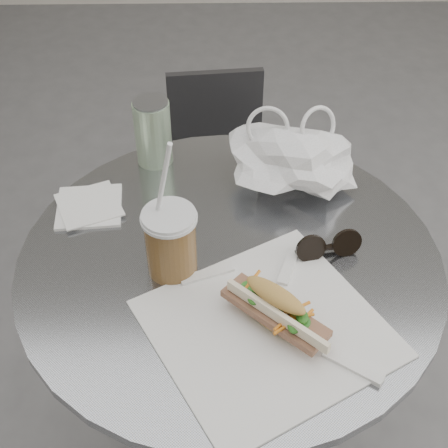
{
  "coord_description": "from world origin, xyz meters",
  "views": [
    {
      "loc": [
        -0.02,
        -0.58,
        1.54
      ],
      "look_at": [
        -0.01,
        0.23,
        0.79
      ],
      "focal_mm": 50.0,
      "sensor_mm": 36.0,
      "label": 1
    }
  ],
  "objects_px": {
    "banh_mi": "(275,309)",
    "iced_coffee": "(171,241)",
    "chair_far": "(220,201)",
    "sunglasses": "(328,247)",
    "drink_can": "(153,132)",
    "cafe_table": "(229,348)"
  },
  "relations": [
    {
      "from": "iced_coffee",
      "to": "sunglasses",
      "type": "bearing_deg",
      "value": 5.64
    },
    {
      "from": "banh_mi",
      "to": "iced_coffee",
      "type": "distance_m",
      "value": 0.21
    },
    {
      "from": "banh_mi",
      "to": "iced_coffee",
      "type": "height_order",
      "value": "iced_coffee"
    },
    {
      "from": "cafe_table",
      "to": "banh_mi",
      "type": "relative_size",
      "value": 3.44
    },
    {
      "from": "iced_coffee",
      "to": "drink_can",
      "type": "height_order",
      "value": "iced_coffee"
    },
    {
      "from": "cafe_table",
      "to": "chair_far",
      "type": "height_order",
      "value": "cafe_table"
    },
    {
      "from": "cafe_table",
      "to": "sunglasses",
      "type": "relative_size",
      "value": 6.21
    },
    {
      "from": "chair_far",
      "to": "iced_coffee",
      "type": "height_order",
      "value": "iced_coffee"
    },
    {
      "from": "chair_far",
      "to": "drink_can",
      "type": "relative_size",
      "value": 4.63
    },
    {
      "from": "chair_far",
      "to": "sunglasses",
      "type": "bearing_deg",
      "value": 99.98
    },
    {
      "from": "sunglasses",
      "to": "cafe_table",
      "type": "bearing_deg",
      "value": 168.78
    },
    {
      "from": "cafe_table",
      "to": "drink_can",
      "type": "distance_m",
      "value": 0.48
    },
    {
      "from": "banh_mi",
      "to": "chair_far",
      "type": "bearing_deg",
      "value": 137.73
    },
    {
      "from": "cafe_table",
      "to": "iced_coffee",
      "type": "bearing_deg",
      "value": -165.53
    },
    {
      "from": "chair_far",
      "to": "sunglasses",
      "type": "relative_size",
      "value": 5.44
    },
    {
      "from": "chair_far",
      "to": "sunglasses",
      "type": "distance_m",
      "value": 0.83
    },
    {
      "from": "cafe_table",
      "to": "sunglasses",
      "type": "xyz_separation_m",
      "value": [
        0.17,
        0.0,
        0.3
      ]
    },
    {
      "from": "cafe_table",
      "to": "chair_far",
      "type": "bearing_deg",
      "value": 90.78
    },
    {
      "from": "drink_can",
      "to": "iced_coffee",
      "type": "bearing_deg",
      "value": -80.99
    },
    {
      "from": "banh_mi",
      "to": "cafe_table",
      "type": "bearing_deg",
      "value": 156.02
    },
    {
      "from": "chair_far",
      "to": "sunglasses",
      "type": "height_order",
      "value": "sunglasses"
    },
    {
      "from": "banh_mi",
      "to": "iced_coffee",
      "type": "xyz_separation_m",
      "value": [
        -0.17,
        0.13,
        0.03
      ]
    }
  ]
}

